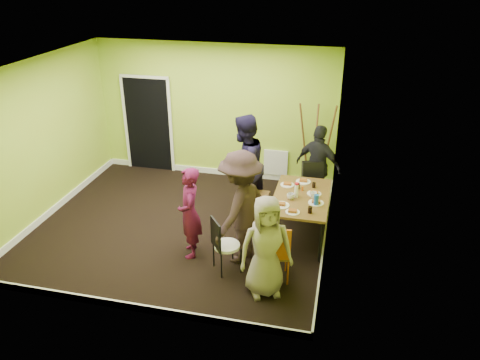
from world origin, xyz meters
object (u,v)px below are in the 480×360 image
object	(u,v)px
chair_front_end	(277,251)
person_front_end	(266,247)
chair_left_near	(249,221)
chair_left_far	(253,190)
chair_back_end	(313,177)
person_standing	(190,213)
easel	(315,147)
person_back_end	(318,166)
dining_table	(301,199)
orange_bottle	(303,188)
thermos	(296,191)
person_left_near	(240,208)
chair_bentwood	(223,243)
blue_bottle	(316,200)
person_left_far	(244,166)

from	to	relation	value
chair_front_end	person_front_end	world-z (taller)	person_front_end
chair_left_near	chair_left_far	bearing A→B (deg)	-169.36
person_front_end	chair_left_near	bearing A→B (deg)	92.06
chair_left_far	chair_back_end	distance (m)	1.16
chair_left_far	person_standing	world-z (taller)	person_standing
easel	person_front_end	xyz separation A→B (m)	(-0.36, -3.46, -0.14)
person_back_end	person_front_end	world-z (taller)	person_back_end
dining_table	orange_bottle	distance (m)	0.23
dining_table	person_standing	xyz separation A→B (m)	(-1.61, -0.93, 0.05)
thermos	orange_bottle	xyz separation A→B (m)	(0.08, 0.26, -0.08)
easel	person_left_near	bearing A→B (deg)	-107.73
chair_bentwood	person_front_end	bearing A→B (deg)	26.49
person_left_near	person_back_end	xyz separation A→B (m)	(1.00, 2.07, -0.11)
chair_front_end	chair_bentwood	world-z (taller)	chair_front_end
chair_front_end	easel	bearing A→B (deg)	72.34
blue_bottle	person_front_end	world-z (taller)	person_front_end
chair_left_near	chair_front_end	world-z (taller)	chair_left_near
orange_bottle	person_standing	world-z (taller)	person_standing
chair_front_end	person_left_far	distance (m)	2.12
easel	thermos	bearing A→B (deg)	-94.28
chair_back_end	person_front_end	size ratio (longest dim) A/B	0.63
easel	person_front_end	size ratio (longest dim) A/B	1.21
chair_front_end	person_left_near	xyz separation A→B (m)	(-0.63, 0.44, 0.38)
person_left_near	chair_left_near	bearing A→B (deg)	175.58
person_standing	person_front_end	distance (m)	1.46
dining_table	person_standing	world-z (taller)	person_standing
easel	person_front_end	world-z (taller)	easel
chair_back_end	person_standing	world-z (taller)	person_standing
chair_back_end	person_left_near	distance (m)	2.10
chair_left_near	person_left_far	size ratio (longest dim) A/B	0.54
dining_table	chair_bentwood	xyz separation A→B (m)	(-1.00, -1.25, -0.20)
person_left_near	dining_table	bearing A→B (deg)	155.50
person_left_far	person_standing	bearing A→B (deg)	0.32
dining_table	thermos	distance (m)	0.19
thermos	person_front_end	xyz separation A→B (m)	(-0.22, -1.54, -0.11)
chair_back_end	person_front_end	world-z (taller)	person_front_end
chair_bentwood	person_back_end	bearing A→B (deg)	116.79
chair_front_end	person_back_end	world-z (taller)	person_back_end
chair_back_end	blue_bottle	bearing A→B (deg)	78.63
easel	blue_bottle	size ratio (longest dim) A/B	9.88
chair_front_end	orange_bottle	xyz separation A→B (m)	(0.18, 1.53, 0.26)
chair_back_end	person_standing	xyz separation A→B (m)	(-1.71, -1.92, 0.08)
dining_table	easel	size ratio (longest dim) A/B	0.83
dining_table	person_left_near	world-z (taller)	person_left_near
dining_table	chair_front_end	world-z (taller)	chair_front_end
person_standing	person_back_end	size ratio (longest dim) A/B	0.94
person_standing	person_front_end	xyz separation A→B (m)	(1.31, -0.66, 0.01)
chair_bentwood	person_left_near	xyz separation A→B (m)	(0.18, 0.36, 0.41)
chair_bentwood	easel	xyz separation A→B (m)	(1.06, 3.12, 0.40)
person_left_far	person_back_end	xyz separation A→B (m)	(1.27, 0.64, -0.15)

